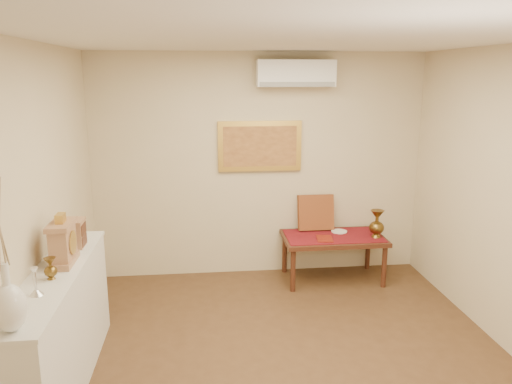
{
  "coord_description": "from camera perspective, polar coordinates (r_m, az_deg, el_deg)",
  "views": [
    {
      "loc": [
        -0.69,
        -3.67,
        2.44
      ],
      "look_at": [
        -0.16,
        1.15,
        1.29
      ],
      "focal_mm": 35.0,
      "sensor_mm": 36.0,
      "label": 1
    }
  ],
  "objects": [
    {
      "name": "menu",
      "position": [
        5.92,
        7.85,
        -5.3
      ],
      "size": [
        0.21,
        0.27,
        0.01
      ],
      "primitive_type": "cube",
      "rotation": [
        0.0,
        0.0,
        -0.13
      ],
      "color": "maroon",
      "rests_on": "table_cloth"
    },
    {
      "name": "ceiling",
      "position": [
        3.75,
        4.62,
        17.25
      ],
      "size": [
        4.5,
        4.5,
        0.0
      ],
      "primitive_type": "plane",
      "rotation": [
        3.14,
        0.0,
        0.0
      ],
      "color": "silver",
      "rests_on": "ground"
    },
    {
      "name": "wall_back",
      "position": [
        6.06,
        0.41,
        2.96
      ],
      "size": [
        4.0,
        0.02,
        2.7
      ],
      "primitive_type": "cube",
      "color": "beige",
      "rests_on": "ground"
    },
    {
      "name": "display_ledge",
      "position": [
        4.31,
        -21.46,
        -14.57
      ],
      "size": [
        0.37,
        2.02,
        0.98
      ],
      "color": "silver",
      "rests_on": "floor"
    },
    {
      "name": "wooden_chest",
      "position": [
        4.59,
        -19.98,
        -4.45
      ],
      "size": [
        0.16,
        0.21,
        0.24
      ],
      "color": "#AA7B57",
      "rests_on": "display_ledge"
    },
    {
      "name": "wall_left",
      "position": [
        4.05,
        -24.88,
        -3.58
      ],
      "size": [
        0.02,
        4.5,
        2.7
      ],
      "primitive_type": "cube",
      "color": "beige",
      "rests_on": "ground"
    },
    {
      "name": "mantel_clock",
      "position": [
        4.21,
        -21.2,
        -5.42
      ],
      "size": [
        0.17,
        0.36,
        0.41
      ],
      "color": "#AA7B57",
      "rests_on": "display_ledge"
    },
    {
      "name": "brass_urn_small",
      "position": [
        3.95,
        -22.46,
        -7.76
      ],
      "size": [
        0.1,
        0.1,
        0.21
      ],
      "primitive_type": null,
      "color": "brown",
      "rests_on": "display_ledge"
    },
    {
      "name": "low_table",
      "position": [
        6.09,
        8.82,
        -5.59
      ],
      "size": [
        1.2,
        0.7,
        0.55
      ],
      "color": "#492315",
      "rests_on": "floor"
    },
    {
      "name": "painting",
      "position": [
        6.0,
        0.44,
        5.26
      ],
      "size": [
        1.0,
        0.06,
        0.6
      ],
      "color": "gold",
      "rests_on": "wall_back"
    },
    {
      "name": "candlestick",
      "position": [
        3.72,
        -23.92,
        -9.33
      ],
      "size": [
        0.09,
        0.09,
        0.2
      ],
      "primitive_type": null,
      "color": "silver",
      "rests_on": "display_ledge"
    },
    {
      "name": "white_vase",
      "position": [
        3.15,
        -27.1,
        -5.41
      ],
      "size": [
        0.2,
        0.2,
        1.06
      ],
      "primitive_type": null,
      "color": "white",
      "rests_on": "display_ledge"
    },
    {
      "name": "cushion",
      "position": [
        6.21,
        6.84,
        -2.32
      ],
      "size": [
        0.44,
        0.19,
        0.45
      ],
      "primitive_type": "cube",
      "rotation": [
        -0.21,
        0.0,
        0.0
      ],
      "color": "maroon",
      "rests_on": "table_cloth"
    },
    {
      "name": "plate",
      "position": [
        6.21,
        9.48,
        -4.46
      ],
      "size": [
        0.19,
        0.19,
        0.01
      ],
      "primitive_type": "cylinder",
      "color": "white",
      "rests_on": "table_cloth"
    },
    {
      "name": "ac_unit",
      "position": [
        5.89,
        4.55,
        13.36
      ],
      "size": [
        0.9,
        0.25,
        0.3
      ],
      "color": "white",
      "rests_on": "wall_back"
    },
    {
      "name": "table_cloth",
      "position": [
        6.06,
        8.84,
        -4.97
      ],
      "size": [
        1.14,
        0.59,
        0.01
      ],
      "primitive_type": "cube",
      "color": "maroon",
      "rests_on": "low_table"
    },
    {
      "name": "brass_urn_tall",
      "position": [
        6.05,
        13.65,
        -3.2
      ],
      "size": [
        0.18,
        0.18,
        0.4
      ],
      "primitive_type": null,
      "color": "brown",
      "rests_on": "table_cloth"
    },
    {
      "name": "floor",
      "position": [
        4.46,
        3.94,
        -19.86
      ],
      "size": [
        4.5,
        4.5,
        0.0
      ],
      "primitive_type": "plane",
      "color": "brown",
      "rests_on": "ground"
    }
  ]
}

